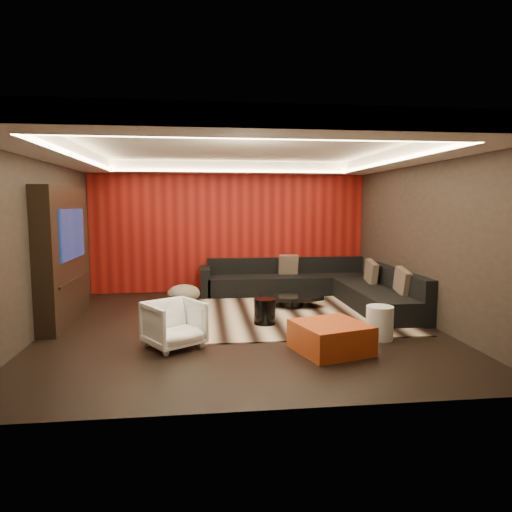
{
  "coord_description": "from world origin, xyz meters",
  "views": [
    {
      "loc": [
        -0.62,
        -7.04,
        1.92
      ],
      "look_at": [
        0.3,
        0.6,
        1.05
      ],
      "focal_mm": 32.0,
      "sensor_mm": 36.0,
      "label": 1
    }
  ],
  "objects": [
    {
      "name": "tv_screen",
      "position": [
        -2.69,
        0.6,
        1.45
      ],
      "size": [
        0.04,
        1.3,
        0.8
      ],
      "primitive_type": "cube",
      "color": "black",
      "rests_on": "ground"
    },
    {
      "name": "ceiling",
      "position": [
        0.0,
        0.0,
        2.81
      ],
      "size": [
        6.0,
        6.0,
        0.02
      ],
      "primitive_type": "cube",
      "color": "silver",
      "rests_on": "ground"
    },
    {
      "name": "tv_shelf",
      "position": [
        -2.69,
        0.6,
        0.7
      ],
      "size": [
        0.04,
        1.6,
        0.04
      ],
      "primitive_type": "cube",
      "color": "black",
      "rests_on": "ground"
    },
    {
      "name": "wall_back",
      "position": [
        0.0,
        3.01,
        1.4
      ],
      "size": [
        6.0,
        0.02,
        2.8
      ],
      "primitive_type": "cube",
      "color": "black",
      "rests_on": "ground"
    },
    {
      "name": "soffit_front",
      "position": [
        0.0,
        -2.7,
        2.69
      ],
      "size": [
        6.0,
        0.6,
        0.22
      ],
      "primitive_type": "cube",
      "color": "silver",
      "rests_on": "ground"
    },
    {
      "name": "sectional_sofa",
      "position": [
        1.73,
        1.86,
        0.26
      ],
      "size": [
        3.65,
        3.5,
        0.75
      ],
      "color": "black",
      "rests_on": "floor"
    },
    {
      "name": "wall_right",
      "position": [
        3.01,
        0.0,
        1.4
      ],
      "size": [
        0.02,
        6.0,
        2.8
      ],
      "primitive_type": "cube",
      "color": "black",
      "rests_on": "ground"
    },
    {
      "name": "throw_pillows",
      "position": [
        2.22,
        1.43,
        0.62
      ],
      "size": [
        1.78,
        2.76,
        0.5
      ],
      "color": "tan",
      "rests_on": "sectional_sofa"
    },
    {
      "name": "striped_pouf",
      "position": [
        -0.97,
        1.82,
        0.19
      ],
      "size": [
        0.77,
        0.77,
        0.35
      ],
      "primitive_type": "ellipsoid",
      "rotation": [
        0.0,
        0.0,
        -0.26
      ],
      "color": "beige",
      "rests_on": "rug"
    },
    {
      "name": "rug",
      "position": [
        0.78,
        0.58,
        0.01
      ],
      "size": [
        4.01,
        3.01,
        0.02
      ],
      "primitive_type": "cube",
      "rotation": [
        0.0,
        0.0,
        -0.0
      ],
      "color": "#BFA78C",
      "rests_on": "floor"
    },
    {
      "name": "soffit_back",
      "position": [
        0.0,
        2.7,
        2.69
      ],
      "size": [
        6.0,
        0.6,
        0.22
      ],
      "primitive_type": "cube",
      "color": "silver",
      "rests_on": "ground"
    },
    {
      "name": "cove_back",
      "position": [
        0.0,
        2.36,
        2.6
      ],
      "size": [
        4.8,
        0.08,
        0.04
      ],
      "primitive_type": "cube",
      "color": "#FFD899",
      "rests_on": "ground"
    },
    {
      "name": "tv_surround",
      "position": [
        -2.85,
        0.6,
        1.1
      ],
      "size": [
        0.3,
        2.0,
        2.2
      ],
      "primitive_type": "cube",
      "color": "black",
      "rests_on": "ground"
    },
    {
      "name": "cove_left",
      "position": [
        -2.36,
        0.0,
        2.6
      ],
      "size": [
        0.08,
        4.8,
        0.04
      ],
      "primitive_type": "cube",
      "color": "#FFD899",
      "rests_on": "ground"
    },
    {
      "name": "red_feature_wall",
      "position": [
        0.0,
        2.97,
        1.4
      ],
      "size": [
        5.98,
        0.05,
        2.78
      ],
      "primitive_type": "cube",
      "color": "#6B0C0A",
      "rests_on": "ground"
    },
    {
      "name": "cove_right",
      "position": [
        2.36,
        0.0,
        2.6
      ],
      "size": [
        0.08,
        4.8,
        0.04
      ],
      "primitive_type": "cube",
      "color": "#FFD899",
      "rests_on": "ground"
    },
    {
      "name": "white_side_table",
      "position": [
        1.89,
        -0.94,
        0.24
      ],
      "size": [
        0.43,
        0.43,
        0.48
      ],
      "primitive_type": "cylinder",
      "rotation": [
        0.0,
        0.0,
        0.11
      ],
      "color": "silver",
      "rests_on": "floor"
    },
    {
      "name": "wall_left",
      "position": [
        -3.01,
        0.0,
        1.4
      ],
      "size": [
        0.02,
        6.0,
        2.8
      ],
      "primitive_type": "cube",
      "color": "black",
      "rests_on": "ground"
    },
    {
      "name": "drum_stool",
      "position": [
        0.37,
        0.02,
        0.22
      ],
      "size": [
        0.4,
        0.4,
        0.41
      ],
      "primitive_type": "cylinder",
      "rotation": [
        0.0,
        0.0,
        -0.17
      ],
      "color": "black",
      "rests_on": "rug"
    },
    {
      "name": "orange_ottoman",
      "position": [
        1.05,
        -1.39,
        0.19
      ],
      "size": [
        1.07,
        1.07,
        0.38
      ],
      "primitive_type": "cube",
      "rotation": [
        0.0,
        0.0,
        0.29
      ],
      "color": "#924A12",
      "rests_on": "floor"
    },
    {
      "name": "soffit_right",
      "position": [
        2.7,
        0.0,
        2.69
      ],
      "size": [
        0.6,
        4.8,
        0.22
      ],
      "primitive_type": "cube",
      "color": "silver",
      "rests_on": "ground"
    },
    {
      "name": "floor",
      "position": [
        0.0,
        0.0,
        -0.01
      ],
      "size": [
        6.0,
        6.0,
        0.02
      ],
      "primitive_type": "cube",
      "color": "black",
      "rests_on": "ground"
    },
    {
      "name": "armchair",
      "position": [
        -1.0,
        -0.96,
        0.32
      ],
      "size": [
        0.95,
        0.95,
        0.64
      ],
      "primitive_type": "imported",
      "rotation": [
        0.0,
        0.0,
        0.57
      ],
      "color": "white",
      "rests_on": "floor"
    },
    {
      "name": "soffit_left",
      "position": [
        -2.7,
        0.0,
        2.69
      ],
      "size": [
        0.6,
        4.8,
        0.22
      ],
      "primitive_type": "cube",
      "color": "silver",
      "rests_on": "ground"
    },
    {
      "name": "cove_front",
      "position": [
        0.0,
        -2.36,
        2.6
      ],
      "size": [
        4.8,
        0.08,
        0.04
      ],
      "primitive_type": "cube",
      "color": "#FFD899",
      "rests_on": "ground"
    },
    {
      "name": "coffee_table",
      "position": [
        1.04,
        1.23,
        0.13
      ],
      "size": [
        1.47,
        1.47,
        0.21
      ],
      "primitive_type": "cylinder",
      "rotation": [
        0.0,
        0.0,
        -0.19
      ],
      "color": "black",
      "rests_on": "rug"
    }
  ]
}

